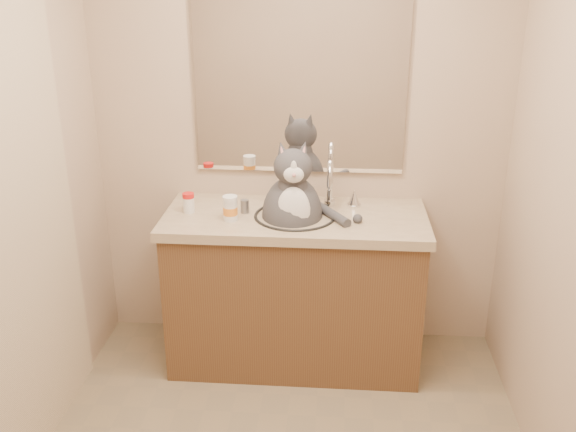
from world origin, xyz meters
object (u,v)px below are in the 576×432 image
(cat, at_px, (293,210))
(pill_bottle_orange, at_px, (230,209))
(grey_canister, at_px, (245,206))
(pill_bottle_redcap, at_px, (189,203))

(cat, xyz_separation_m, pill_bottle_orange, (-0.31, -0.07, 0.02))
(pill_bottle_orange, distance_m, grey_canister, 0.12)
(pill_bottle_redcap, relative_size, grey_canister, 1.49)
(cat, xyz_separation_m, grey_canister, (-0.25, 0.04, -0.00))
(cat, relative_size, pill_bottle_redcap, 5.96)
(pill_bottle_redcap, distance_m, grey_canister, 0.29)
(pill_bottle_orange, height_order, grey_canister, pill_bottle_orange)
(pill_bottle_redcap, bearing_deg, pill_bottle_orange, -21.38)
(pill_bottle_orange, bearing_deg, cat, 12.45)
(pill_bottle_redcap, distance_m, pill_bottle_orange, 0.25)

